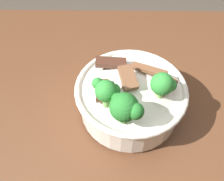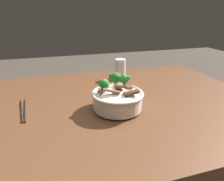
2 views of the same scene
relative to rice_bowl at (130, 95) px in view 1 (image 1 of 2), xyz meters
name	(u,v)px [view 1 (image 1 of 2)]	position (x,y,z in m)	size (l,w,h in m)	color
dining_table	(101,165)	(-0.06, -0.08, -0.16)	(1.31, 1.00, 0.82)	#56331E
rice_bowl	(130,95)	(0.00, 0.00, 0.00)	(0.22, 0.22, 0.14)	silver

